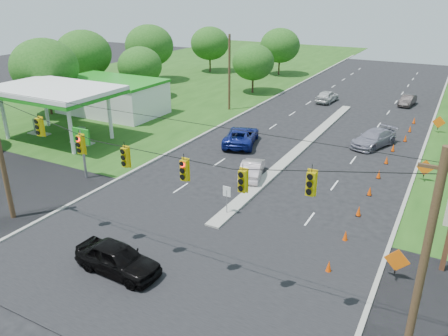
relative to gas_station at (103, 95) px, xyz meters
The scene contains 36 objects.
ground 31.23m from the gas_station, 40.57° to the right, with size 160.00×160.00×0.00m, color black.
grass_left 6.87m from the gas_station, behind, with size 40.00×160.00×0.06m, color #1E4714.
cross_street 31.23m from the gas_station, 40.57° to the right, with size 160.00×14.00×0.02m, color black.
curb_left 16.89m from the gas_station, 35.78° to the left, with size 0.25×110.00×0.16m, color gray.
curb_right 35.22m from the gas_station, 16.13° to the left, with size 0.25×110.00×0.16m, color gray.
median 23.79m from the gas_station, ahead, with size 1.00×34.00×0.18m, color gray.
median_sign 27.62m from the gas_station, 31.07° to the right, with size 0.55×0.06×2.05m.
signal_span 31.83m from the gas_station, 42.00° to the right, with size 25.60×0.32×9.00m.
utility_pole_far_left 14.93m from the gas_station, 41.21° to the left, with size 0.28×0.28×9.00m, color #422D1C.
gas_station is the anchor object (origin of this frame).
cone_0 35.81m from the gas_station, 28.84° to the right, with size 0.32×0.32×0.70m, color #E74505.
cone_1 34.27m from the gas_station, 23.70° to the right, with size 0.32×0.32×0.70m, color #E74505.
cone_2 33.02m from the gas_station, 18.12° to the right, with size 0.32×0.32×0.70m, color #E74505.
cone_3 32.10m from the gas_station, 12.15° to the right, with size 0.32×0.32×0.70m, color #E74505.
cone_4 31.56m from the gas_station, ahead, with size 0.32×0.32×0.70m, color #E74505.
cone_5 31.39m from the gas_station, ahead, with size 0.32×0.32×0.70m, color #E74505.
cone_6 31.61m from the gas_station, ahead, with size 0.32×0.32×0.70m, color #E74505.
cone_7 32.80m from the gas_station, 12.81° to the left, with size 0.32×0.32×0.70m, color #E74505.
cone_8 33.75m from the gas_station, 18.63° to the left, with size 0.32×0.32×0.70m, color #E74505.
cone_9 35.02m from the gas_station, 24.07° to the left, with size 0.32×0.32×0.70m, color #E74505.
work_sign_0 38.11m from the gas_station, 25.25° to the right, with size 1.27×0.58×1.37m.
work_sign_1 34.54m from the gas_station, ahead, with size 1.27×0.58×1.37m.
work_sign_2 36.42m from the gas_station, 18.85° to the left, with size 1.27×0.58×1.37m.
tree_1 7.38m from the gas_station, 160.57° to the right, with size 7.56×7.56×8.82m.
tree_2 10.19m from the gas_station, 103.60° to the left, with size 5.88×5.88×6.86m.
tree_3 21.66m from the gas_station, 112.93° to the left, with size 7.56×7.56×8.82m.
tree_4 32.14m from the gas_station, 97.82° to the left, with size 6.72×6.72×7.84m.
tree_5 22.05m from the gas_station, 63.99° to the left, with size 5.88×5.88×6.86m.
tree_6 35.67m from the gas_station, 77.60° to the left, with size 6.72×6.72×7.84m.
tree_14 13.29m from the gas_station, 143.18° to the left, with size 7.56×7.56×8.82m.
black_sedan 31.24m from the gas_station, 46.14° to the right, with size 1.95×4.84×1.65m, color black.
white_sedan 23.88m from the gas_station, 19.24° to the right, with size 1.53×4.39×1.45m, color #BEACB1.
blue_pickup 18.27m from the gas_station, ahead, with size 2.76×5.98×1.66m, color navy.
silver_car_far 29.78m from the gas_station, ahead, with size 2.20×5.42×1.57m, color gray.
silver_car_oncoming 28.36m from the gas_station, 43.32° to the left, with size 1.85×4.60×1.57m, color beige.
dark_car_receding 37.65m from the gas_station, 36.75° to the left, with size 1.43×4.10×1.35m, color black.
Camera 1 is at (11.98, -16.46, 13.80)m, focal length 35.00 mm.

